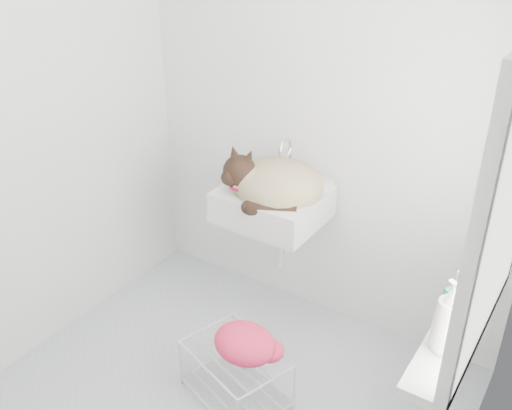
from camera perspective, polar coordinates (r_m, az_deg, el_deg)
The scene contains 15 objects.
floor at distance 3.00m, azimuth -4.07°, elevation -19.41°, with size 2.20×2.00×0.02m, color #A9ADB4.
back_wall at distance 3.04m, azimuth 6.69°, elevation 9.46°, with size 2.20×0.02×2.50m, color white.
right_wall at distance 1.86m, azimuth 22.86°, elevation -5.31°, with size 0.02×2.00×2.50m, color white.
left_wall at distance 3.02m, azimuth -21.98°, elevation 7.47°, with size 0.02×2.00×2.50m, color white.
window_glass at distance 1.99m, azimuth 24.24°, elevation -0.05°, with size 0.01×0.80×1.00m, color white.
window_frame at distance 1.99m, azimuth 23.82°, elevation 0.06°, with size 0.04×0.90×1.10m, color white.
windowsill at distance 2.26m, azimuth 19.81°, elevation -11.27°, with size 0.16×0.88×0.04m, color white.
sink at distance 3.04m, azimuth 1.70°, elevation 1.50°, with size 0.54×0.47×0.21m, color white.
faucet at distance 3.12m, azimuth 3.49°, elevation 5.02°, with size 0.20×0.14×0.20m, color silver, non-canonical shape.
cat at distance 3.00m, azimuth 1.69°, elevation 2.04°, with size 0.56×0.50×0.32m.
wire_rack at distance 2.93m, azimuth -2.03°, elevation -16.56°, with size 0.49×0.34×0.29m, color silver.
towel at distance 2.80m, azimuth -1.13°, elevation -14.27°, with size 0.32×0.23×0.13m, color #D33300.
bottle_a at distance 2.11m, azimuth 18.25°, elevation -13.55°, with size 0.09×0.09×0.24m, color white.
bottle_b at distance 2.23m, azimuth 19.47°, elevation -11.14°, with size 0.09×0.09×0.21m, color #247668.
bottle_c at distance 2.40m, azimuth 20.84°, elevation -8.40°, with size 0.15×0.15×0.19m, color silver.
Camera 1 is at (1.29, -1.59, 2.20)m, focal length 39.84 mm.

